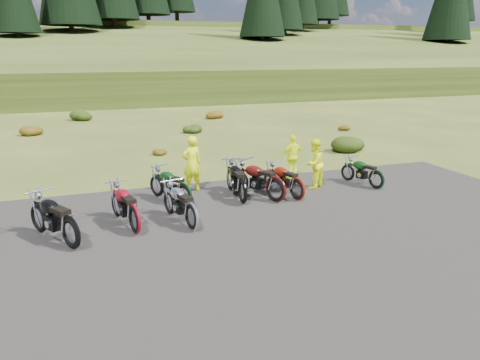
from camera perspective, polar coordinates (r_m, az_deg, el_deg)
name	(u,v)px	position (r m, az deg, el deg)	size (l,w,h in m)	color
ground	(231,221)	(13.15, -1.10, -4.96)	(300.00, 300.00, 0.00)	#374B19
gravel_pad	(257,248)	(11.41, 2.15, -8.27)	(20.00, 12.00, 0.04)	black
hill_slope	(103,89)	(61.98, -16.32, 10.62)	(300.00, 46.00, 3.00)	#2C3812
hill_plateau	(86,70)	(121.83, -18.31, 12.57)	(300.00, 90.00, 9.17)	#2C3812
shrub_2	(31,129)	(28.68, -24.18, 5.69)	(1.30, 1.30, 0.77)	#5E330B
shrub_3	(82,114)	(33.84, -18.69, 7.66)	(1.56, 1.56, 0.92)	black
shrub_4	(158,150)	(21.62, -9.96, 3.60)	(0.77, 0.77, 0.45)	#5E330B
shrub_5	(192,128)	(27.30, -5.90, 6.36)	(1.03, 1.03, 0.61)	black
shrub_6	(214,113)	(33.10, -3.23, 8.15)	(1.30, 1.30, 0.77)	#5E330B
shrub_7	(349,141)	(22.78, 13.15, 4.63)	(1.56, 1.56, 0.92)	black
shrub_8	(342,126)	(28.77, 12.34, 6.40)	(0.77, 0.77, 0.45)	#5E330B
motorcycle_0	(72,250)	(12.00, -19.75, -7.99)	(2.35, 0.78, 1.23)	black
motorcycle_1	(136,234)	(12.49, -12.61, -6.48)	(2.21, 0.74, 1.16)	maroon
motorcycle_2	(185,208)	(14.31, -6.76, -3.36)	(2.14, 0.71, 1.12)	black
motorcycle_3	(192,231)	(12.50, -5.87, -6.17)	(2.14, 0.71, 1.12)	silver
motorcycle_4	(275,203)	(14.69, 4.34, -2.78)	(2.31, 0.77, 1.21)	#550F0E
motorcycle_5	(243,204)	(14.52, 0.34, -2.96)	(2.25, 0.75, 1.18)	black
motorcycle_6	(297,201)	(14.96, 6.92, -2.52)	(2.05, 0.68, 1.07)	maroon
motorcycle_7	(376,190)	(16.69, 16.20, -1.12)	(1.88, 0.63, 0.99)	#0E3412
person_middle	(192,165)	(15.61, -5.89, 1.87)	(0.69, 0.45, 1.88)	#E5F40C
person_right_a	(314,164)	(16.16, 8.98, 1.90)	(0.83, 0.64, 1.70)	#E5F40C
person_right_b	(293,157)	(17.36, 6.44, 2.79)	(0.95, 0.39, 1.62)	#E5F40C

